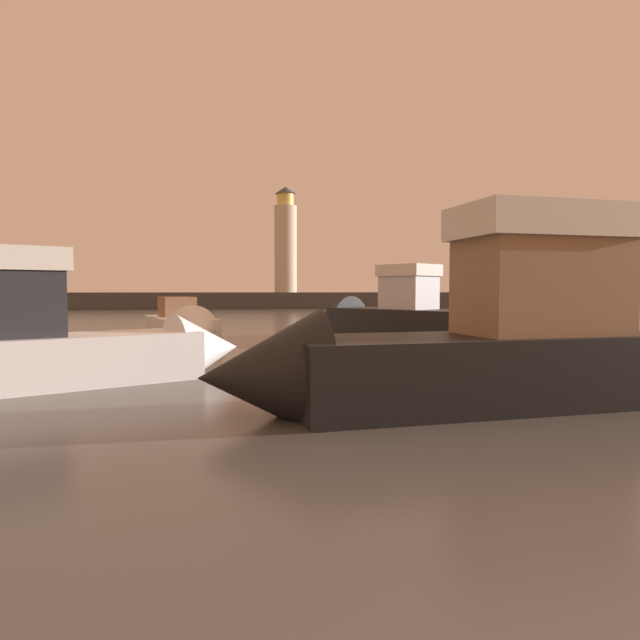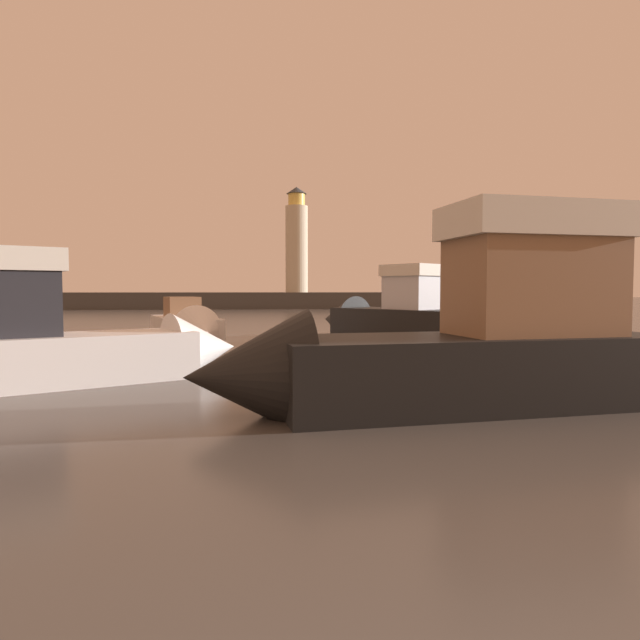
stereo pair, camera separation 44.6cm
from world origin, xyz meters
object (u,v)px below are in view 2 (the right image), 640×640
object	(u,v)px
lighthouse	(297,243)
motorboat_0	(77,341)
motorboat_2	(386,317)
motorboat_3	(444,341)
motorboat_1	(190,327)

from	to	relation	value
lighthouse	motorboat_0	world-z (taller)	lighthouse
lighthouse	motorboat_0	bearing A→B (deg)	-99.92
motorboat_2	motorboat_3	xyz separation A→B (m)	(-2.05, -12.60, 0.23)
motorboat_0	motorboat_1	size ratio (longest dim) A/B	1.03
motorboat_0	lighthouse	bearing A→B (deg)	80.08
motorboat_0	motorboat_3	size ratio (longest dim) A/B	0.86
lighthouse	motorboat_1	size ratio (longest dim) A/B	1.62
motorboat_0	motorboat_2	xyz separation A→B (m)	(8.82, 9.31, -0.00)
motorboat_0	motorboat_3	xyz separation A→B (m)	(6.77, -3.30, 0.23)
motorboat_3	motorboat_1	bearing A→B (deg)	113.50
lighthouse	motorboat_0	xyz separation A→B (m)	(-8.15, -46.61, -6.04)
motorboat_1	motorboat_3	xyz separation A→B (m)	(5.50, -12.64, 0.56)
motorboat_1	motorboat_2	size ratio (longest dim) A/B	0.92
motorboat_0	motorboat_2	distance (m)	12.82
motorboat_0	motorboat_3	distance (m)	7.54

